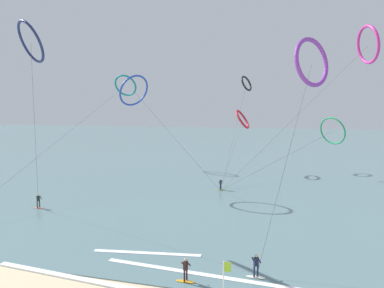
{
  "coord_description": "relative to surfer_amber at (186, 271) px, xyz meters",
  "views": [
    {
      "loc": [
        9.85,
        -12.39,
        11.93
      ],
      "look_at": [
        0.0,
        23.97,
        8.18
      ],
      "focal_mm": 33.17,
      "sensor_mm": 36.0,
      "label": 1
    }
  ],
  "objects": [
    {
      "name": "surfer_amber",
      "position": [
        0.0,
        0.0,
        0.0
      ],
      "size": [
        1.4,
        0.67,
        1.7
      ],
      "rotation": [
        0.0,
        0.0,
        4.38
      ],
      "color": "orange",
      "rests_on": "ground"
    },
    {
      "name": "kite_teal",
      "position": [
        -26.29,
        45.73,
        15.91
      ],
      "size": [
        4.96,
        45.72,
        18.97
      ],
      "rotation": [
        0.0,
        0.0,
        3.11
      ],
      "color": "teal",
      "rests_on": "ground"
    },
    {
      "name": "kite_violet",
      "position": [
        8.22,
        7.67,
        14.77
      ],
      "size": [
        5.31,
        7.67,
        17.63
      ],
      "rotation": [
        0.0,
        0.0,
        0.87
      ],
      "color": "purple",
      "rests_on": "ground"
    },
    {
      "name": "kite_cobalt",
      "position": [
        -14.75,
        24.55,
        13.68
      ],
      "size": [
        14.18,
        6.02,
        16.72
      ],
      "rotation": [
        0.0,
        0.0,
        4.21
      ],
      "color": "#2647B7",
      "rests_on": "ground"
    },
    {
      "name": "wave_crest_near",
      "position": [
        -8.56,
        -1.42,
        -0.76
      ],
      "size": [
        11.86,
        1.52,
        0.12
      ],
      "primitive_type": "cube",
      "rotation": [
        0.0,
        0.0,
        -0.09
      ],
      "color": "white",
      "rests_on": "ground"
    },
    {
      "name": "kite_emerald",
      "position": [
        13.81,
        41.46,
        7.38
      ],
      "size": [
        18.98,
        15.83,
        10.58
      ],
      "rotation": [
        0.0,
        0.0,
        2.41
      ],
      "color": "#199351",
      "rests_on": "ground"
    },
    {
      "name": "surfer_coral",
      "position": [
        -22.08,
        12.82,
        0.0
      ],
      "size": [
        1.4,
        0.72,
        1.7
      ],
      "rotation": [
        0.0,
        0.0,
        4.12
      ],
      "color": "#EA7260",
      "rests_on": "ground"
    },
    {
      "name": "wave_crest_far",
      "position": [
        -4.43,
        3.8,
        -0.76
      ],
      "size": [
        8.98,
        1.77,
        0.12
      ],
      "primitive_type": "cube",
      "rotation": [
        0.0,
        0.0,
        0.14
      ],
      "color": "white",
      "rests_on": "ground"
    },
    {
      "name": "beach_flag",
      "position": [
        3.18,
        -2.61,
        1.2
      ],
      "size": [
        0.47,
        0.06,
        3.05
      ],
      "color": "silver",
      "rests_on": "ground"
    },
    {
      "name": "kite_magenta",
      "position": [
        16.67,
        31.09,
        19.74
      ],
      "size": [
        20.94,
        5.92,
        23.2
      ],
      "rotation": [
        0.0,
        0.0,
        1.9
      ],
      "color": "#CC288E",
      "rests_on": "ground"
    },
    {
      "name": "kite_charcoal",
      "position": [
        -1.93,
        51.47,
        16.26
      ],
      "size": [
        2.85,
        25.55,
        18.78
      ],
      "rotation": [
        0.0,
        0.0,
        1.19
      ],
      "color": "black",
      "rests_on": "ground"
    },
    {
      "name": "surfer_ivory",
      "position": [
        4.61,
        1.89,
        0.0
      ],
      "size": [
        1.4,
        0.72,
        1.7
      ],
      "rotation": [
        0.0,
        0.0,
        3.77
      ],
      "color": "silver",
      "rests_on": "ground"
    },
    {
      "name": "surfer_lime",
      "position": [
        -2.78,
        27.9,
        0.0
      ],
      "size": [
        1.4,
        0.73,
        1.7
      ],
      "rotation": [
        0.0,
        0.0,
        2.23
      ],
      "color": "#8CC62D",
      "rests_on": "ground"
    },
    {
      "name": "sea_water",
      "position": [
        -3.33,
        98.97,
        -0.78
      ],
      "size": [
        400.0,
        200.0,
        0.08
      ],
      "primitive_type": "cube",
      "color": "slate",
      "rests_on": "ground"
    },
    {
      "name": "kite_crimson",
      "position": [
        -1.75,
        44.38,
        9.16
      ],
      "size": [
        3.14,
        18.76,
        11.87
      ],
      "rotation": [
        0.0,
        0.0,
        1.44
      ],
      "color": "red",
      "rests_on": "ground"
    },
    {
      "name": "kite_navy",
      "position": [
        -18.46,
        8.27,
        17.74
      ],
      "size": [
        6.06,
        6.61,
        20.63
      ],
      "rotation": [
        0.0,
        0.0,
        2.59
      ],
      "color": "navy",
      "rests_on": "ground"
    },
    {
      "name": "wave_crest_mid",
      "position": [
        0.73,
        1.32,
        -0.76
      ],
      "size": [
        14.98,
        1.49,
        0.12
      ],
      "primitive_type": "cube",
      "rotation": [
        0.0,
        0.0,
        -0.07
      ],
      "color": "white",
      "rests_on": "ground"
    }
  ]
}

